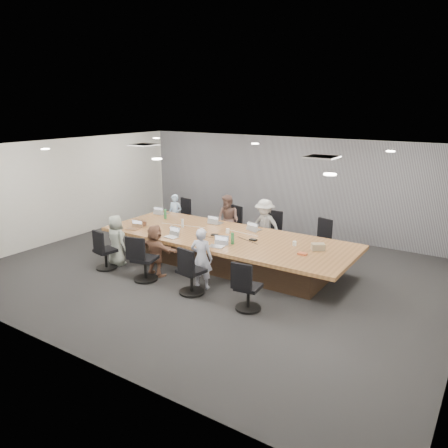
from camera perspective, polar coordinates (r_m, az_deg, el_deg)
The scene contains 38 objects.
floor at distance 10.04m, azimuth -1.25°, elevation -6.30°, with size 10.00×8.00×0.00m, color #29292A.
ceiling at distance 9.37m, azimuth -1.35°, elevation 9.81°, with size 10.00×8.00×0.00m, color white.
wall_back at distance 13.04m, azimuth 8.68°, elevation 5.04°, with size 10.00×2.80×0.00m, color beige.
wall_front at distance 6.84m, azimuth -20.61°, elevation -5.46°, with size 10.00×2.80×0.00m, color beige.
wall_left at distance 13.04m, azimuth -19.84°, elevation 4.30°, with size 8.00×2.80×0.00m, color beige.
curtain at distance 12.96m, azimuth 8.54°, elevation 4.99°, with size 9.80×0.04×2.80m, color gray.
conference_table at distance 10.29m, azimuth 0.30°, elevation -3.36°, with size 6.00×2.20×0.74m.
chair_0 at distance 13.10m, azimuth -5.40°, elevation 0.64°, with size 0.52×0.52×0.76m, color black, non-canonical shape.
chair_1 at distance 12.09m, azimuth 1.41°, elevation -0.57°, with size 0.51×0.51×0.76m, color black, non-canonical shape.
chair_2 at distance 11.57m, azimuth 6.08°, elevation -1.37°, with size 0.52×0.52×0.78m, color black, non-canonical shape.
chair_3 at distance 11.02m, azimuth 12.85°, elevation -2.60°, with size 0.51×0.51×0.75m, color black, non-canonical shape.
chair_4 at distance 10.47m, azimuth -15.20°, elevation -3.76°, with size 0.50×0.50×0.75m, color black, non-canonical shape.
chair_5 at distance 9.61m, azimuth -10.28°, elevation -4.94°, with size 0.56×0.56×0.83m, color black, non-canonical shape.
chair_6 at distance 8.85m, azimuth -4.26°, elevation -6.61°, with size 0.55×0.55×0.81m, color black, non-canonical shape.
chair_7 at distance 8.19m, azimuth 3.20°, elevation -8.70°, with size 0.51×0.51×0.75m, color black, non-canonical shape.
person_0 at distance 12.78m, azimuth -6.40°, elevation 1.22°, with size 0.43×0.29×1.19m, color #A7C8EE.
laptop_0 at distance 12.34m, azimuth -8.03°, elevation 1.38°, with size 0.33×0.23×0.02m, color #B2B2B7.
person_1 at distance 11.72m, azimuth 0.52°, elevation 0.47°, with size 0.67×0.52×1.38m, color brown.
laptop_1 at distance 11.26m, azimuth -0.98°, elevation 0.16°, with size 0.32×0.22×0.02m, color #B2B2B7.
person_2 at distance 11.18m, azimuth 5.31°, elevation -0.29°, with size 0.90×0.52×1.40m, color #A0A0A0.
laptop_2 at distance 10.70m, azimuth 3.94°, elevation -0.70°, with size 0.33×0.23×0.02m, color #B2B2B7.
person_4 at distance 10.62m, azimuth -13.90°, elevation -2.08°, with size 0.59×0.38×1.21m, color #97A196.
laptop_4 at distance 10.94m, azimuth -11.86°, elevation -0.64°, with size 0.29×0.20×0.02m, color #8C6647.
person_5 at distance 9.80m, azimuth -8.93°, elevation -3.40°, with size 1.09×0.35×1.17m, color brown.
laptop_5 at distance 10.14m, azimuth -6.91°, elevation -1.70°, with size 0.31×0.21×0.02m, color #B2B2B7.
person_6 at distance 9.02m, azimuth -2.95°, elevation -4.49°, with size 0.47×0.31×1.30m, color silver.
laptop_6 at distance 9.41m, azimuth -0.99°, elevation -2.95°, with size 0.32×0.22×0.02m, color #B2B2B7.
bottle_green_left at distance 11.77m, azimuth -7.68°, elevation 1.29°, with size 0.07×0.07×0.25m, color #29733D.
bottle_green_right at distance 9.57m, azimuth 1.11°, elevation -1.90°, with size 0.07×0.07×0.25m, color #29733D.
bottle_clear at distance 10.92m, azimuth -5.45°, elevation 0.12°, with size 0.06×0.06×0.21m, color silver.
cup_white_far at distance 10.39m, azimuth 0.48°, elevation -0.90°, with size 0.09×0.09×0.11m, color white.
cup_white_near at distance 9.60m, azimuth 9.19°, elevation -2.53°, with size 0.08×0.08×0.10m, color white.
mug_brown at distance 11.19m, azimuth -10.33°, elevation 0.07°, with size 0.10×0.10×0.12m, color brown.
mic_left at distance 10.21m, azimuth -1.26°, elevation -1.43°, with size 0.15×0.10×0.03m, color black.
mic_right at distance 9.87m, azimuth 3.83°, elevation -2.07°, with size 0.16×0.11×0.03m, color black.
stapler at distance 9.59m, azimuth -0.22°, elevation -2.45°, with size 0.17×0.04×0.06m, color black.
canvas_bag at distance 9.40m, azimuth 12.19°, elevation -2.94°, with size 0.27×0.17×0.14m, color gray.
snack_packet at distance 9.08m, azimuth 10.20°, elevation -3.85°, with size 0.18×0.12×0.04m, color #BF552F.
Camera 1 is at (5.26, -7.70, 3.73)m, focal length 35.00 mm.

